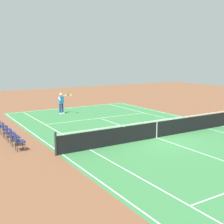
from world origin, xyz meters
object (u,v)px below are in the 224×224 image
object	(u,v)px
spectator_chair_2	(9,132)
spectator_chair_4	(2,125)
spectator_chair_3	(5,129)
tennis_net	(157,129)
tennis_ball	(136,130)
spectator_chair_0	(18,140)
tennis_player_near	(61,102)
spectator_chair_1	(13,136)

from	to	relation	value
spectator_chair_2	spectator_chair_4	world-z (taller)	same
spectator_chair_2	spectator_chair_3	bearing A→B (deg)	0.00
spectator_chair_3	spectator_chair_4	xyz separation A→B (m)	(0.92, 0.00, 0.00)
tennis_net	spectator_chair_3	size ratio (longest dim) A/B	13.30
tennis_ball	spectator_chair_2	world-z (taller)	spectator_chair_2
spectator_chair_2	spectator_chair_0	bearing A→B (deg)	180.00
tennis_player_near	spectator_chair_4	bearing A→B (deg)	128.76
spectator_chair_0	spectator_chair_4	distance (m)	3.67
spectator_chair_4	spectator_chair_3	bearing A→B (deg)	180.00
spectator_chair_1	spectator_chair_0	bearing A→B (deg)	180.00
tennis_ball	spectator_chair_0	xyz separation A→B (m)	(-0.35, 7.06, 0.49)
spectator_chair_3	tennis_ball	bearing A→B (deg)	-108.76
tennis_ball	spectator_chair_2	bearing A→B (deg)	78.15
tennis_net	spectator_chair_4	world-z (taller)	tennis_net
spectator_chair_0	spectator_chair_1	world-z (taller)	same
spectator_chair_2	spectator_chair_4	bearing A→B (deg)	0.00
spectator_chair_3	spectator_chair_2	bearing A→B (deg)	180.00
spectator_chair_1	spectator_chair_3	size ratio (longest dim) A/B	1.00
tennis_net	spectator_chair_0	distance (m)	7.23
tennis_net	tennis_ball	xyz separation A→B (m)	(1.92, -0.01, -0.46)
spectator_chair_0	spectator_chair_4	xyz separation A→B (m)	(3.67, 0.00, 0.00)
tennis_net	spectator_chair_4	size ratio (longest dim) A/B	13.30
tennis_player_near	tennis_net	bearing A→B (deg)	-170.05
tennis_player_near	spectator_chair_2	distance (m)	8.18
tennis_net	tennis_player_near	size ratio (longest dim) A/B	6.89
spectator_chair_0	spectator_chair_1	xyz separation A→B (m)	(0.92, 0.00, 0.00)
tennis_ball	tennis_net	bearing A→B (deg)	179.79
tennis_net	tennis_player_near	xyz separation A→B (m)	(9.55, 1.68, 0.44)
tennis_player_near	spectator_chair_4	xyz separation A→B (m)	(-4.32, 5.38, -0.41)
tennis_ball	spectator_chair_0	bearing A→B (deg)	92.86
spectator_chair_2	tennis_net	bearing A→B (deg)	-115.76
tennis_ball	tennis_player_near	bearing A→B (deg)	12.44
spectator_chair_3	spectator_chair_1	bearing A→B (deg)	180.00
tennis_player_near	spectator_chair_0	bearing A→B (deg)	146.04
tennis_player_near	spectator_chair_1	bearing A→B (deg)	142.73
tennis_net	spectator_chair_1	world-z (taller)	tennis_net
tennis_player_near	spectator_chair_1	world-z (taller)	tennis_player_near
tennis_player_near	tennis_ball	size ratio (longest dim) A/B	25.71
spectator_chair_0	spectator_chair_1	size ratio (longest dim) A/B	1.00
tennis_player_near	spectator_chair_0	world-z (taller)	tennis_player_near
tennis_net	spectator_chair_4	bearing A→B (deg)	53.41
tennis_player_near	spectator_chair_1	size ratio (longest dim) A/B	1.93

